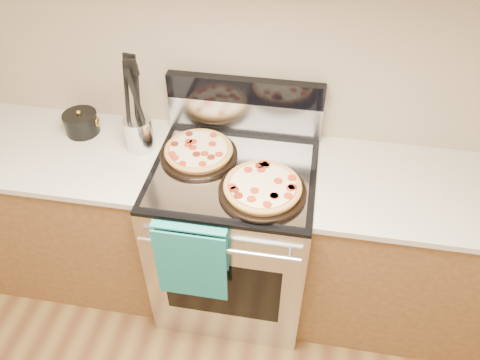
% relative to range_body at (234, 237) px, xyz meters
% --- Properties ---
extents(wall_back, '(4.00, 0.00, 4.00)m').
position_rel_range_body_xyz_m(wall_back, '(0.00, 0.35, 0.90)').
color(wall_back, tan).
rests_on(wall_back, ground).
extents(range_body, '(0.76, 0.68, 0.90)m').
position_rel_range_body_xyz_m(range_body, '(0.00, 0.00, 0.00)').
color(range_body, '#B7B7BC').
rests_on(range_body, ground).
extents(oven_window, '(0.56, 0.01, 0.40)m').
position_rel_range_body_xyz_m(oven_window, '(0.00, -0.34, 0.00)').
color(oven_window, black).
rests_on(oven_window, range_body).
extents(cooktop, '(0.76, 0.68, 0.02)m').
position_rel_range_body_xyz_m(cooktop, '(0.00, 0.00, 0.46)').
color(cooktop, black).
rests_on(cooktop, range_body).
extents(backsplash_lower, '(0.76, 0.06, 0.18)m').
position_rel_range_body_xyz_m(backsplash_lower, '(0.00, 0.31, 0.56)').
color(backsplash_lower, silver).
rests_on(backsplash_lower, cooktop).
extents(backsplash_upper, '(0.76, 0.06, 0.12)m').
position_rel_range_body_xyz_m(backsplash_upper, '(0.00, 0.31, 0.71)').
color(backsplash_upper, black).
rests_on(backsplash_upper, backsplash_lower).
extents(oven_handle, '(0.70, 0.03, 0.03)m').
position_rel_range_body_xyz_m(oven_handle, '(0.00, -0.38, 0.35)').
color(oven_handle, silver).
rests_on(oven_handle, range_body).
extents(dish_towel, '(0.32, 0.05, 0.42)m').
position_rel_range_body_xyz_m(dish_towel, '(-0.12, -0.38, 0.25)').
color(dish_towel, '#186D7B').
rests_on(dish_towel, oven_handle).
extents(foil_sheet, '(0.70, 0.55, 0.01)m').
position_rel_range_body_xyz_m(foil_sheet, '(0.00, -0.03, 0.47)').
color(foil_sheet, gray).
rests_on(foil_sheet, cooktop).
extents(cabinet_left, '(1.00, 0.62, 0.88)m').
position_rel_range_body_xyz_m(cabinet_left, '(-0.88, 0.03, -0.01)').
color(cabinet_left, brown).
rests_on(cabinet_left, ground).
extents(countertop_left, '(1.02, 0.64, 0.03)m').
position_rel_range_body_xyz_m(countertop_left, '(-0.88, 0.03, 0.45)').
color(countertop_left, beige).
rests_on(countertop_left, cabinet_left).
extents(cabinet_right, '(1.00, 0.62, 0.88)m').
position_rel_range_body_xyz_m(cabinet_right, '(0.88, 0.03, -0.01)').
color(cabinet_right, brown).
rests_on(cabinet_right, ground).
extents(countertop_right, '(1.02, 0.64, 0.03)m').
position_rel_range_body_xyz_m(countertop_right, '(0.88, 0.03, 0.45)').
color(countertop_right, beige).
rests_on(countertop_right, cabinet_right).
extents(pepperoni_pizza_back, '(0.44, 0.44, 0.05)m').
position_rel_range_body_xyz_m(pepperoni_pizza_back, '(-0.18, 0.07, 0.50)').
color(pepperoni_pizza_back, '#B27636').
rests_on(pepperoni_pizza_back, foil_sheet).
extents(pepperoni_pizza_front, '(0.43, 0.43, 0.05)m').
position_rel_range_body_xyz_m(pepperoni_pizza_front, '(0.15, -0.13, 0.50)').
color(pepperoni_pizza_front, '#B27636').
rests_on(pepperoni_pizza_front, foil_sheet).
extents(utensil_crock, '(0.16, 0.16, 0.17)m').
position_rel_range_body_xyz_m(utensil_crock, '(-0.48, 0.10, 0.54)').
color(utensil_crock, silver).
rests_on(utensil_crock, countertop_left).
extents(saucepan, '(0.18, 0.18, 0.10)m').
position_rel_range_body_xyz_m(saucepan, '(-0.81, 0.18, 0.51)').
color(saucepan, black).
rests_on(saucepan, countertop_left).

